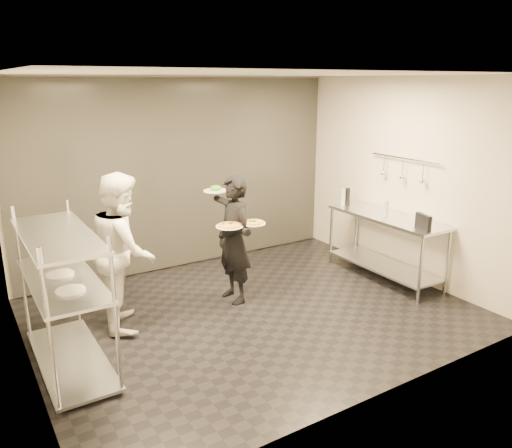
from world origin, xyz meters
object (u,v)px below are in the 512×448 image
bottle_clear (386,208)px  bottle_dark (347,196)px  waiter (234,240)px  pizza_plate_far (254,223)px  bottle_green (343,197)px  pass_rack (64,293)px  chef (124,251)px  pizza_plate_near (229,226)px  prep_counter (385,236)px  pos_monitor (423,222)px  salad_plate (216,189)px

bottle_clear → bottle_dark: size_ratio=0.86×
waiter → pizza_plate_far: waiter is taller
bottle_green → waiter: bearing=-170.8°
waiter → pass_rack: bearing=-79.0°
waiter → bottle_clear: bearing=77.1°
pass_rack → bottle_clear: 4.33m
chef → pizza_plate_near: chef is taller
prep_counter → bottle_dark: 0.90m
waiter → pizza_plate_far: (0.14, -0.24, 0.26)m
chef → bottle_green: size_ratio=7.11×
prep_counter → pos_monitor: size_ratio=6.55×
pizza_plate_near → waiter: bearing=47.3°
pass_rack → chef: bearing=36.1°
prep_counter → pizza_plate_near: (-2.34, 0.30, 0.44)m
pass_rack → pizza_plate_near: (1.99, 0.30, 0.29)m
pizza_plate_far → bottle_clear: bottle_clear is taller
salad_plate → pos_monitor: size_ratio=1.13×
chef → salad_plate: 1.41m
salad_plate → bottle_dark: size_ratio=1.25×
bottle_clear → bottle_dark: (-0.01, 0.78, 0.02)m
waiter → pos_monitor: size_ratio=5.90×
pass_rack → salad_plate: size_ratio=5.17×
pass_rack → pizza_plate_far: pass_rack is taller
bottle_green → pass_rack: bearing=-169.2°
pass_rack → bottle_dark: bearing=10.5°
pass_rack → pizza_plate_near: 2.03m
prep_counter → pizza_plate_far: pizza_plate_far is taller
chef → bottle_clear: (3.54, -0.54, 0.14)m
waiter → salad_plate: 0.68m
chef → bottle_clear: bearing=-81.7°
waiter → bottle_clear: size_ratio=7.59×
bottle_green → bottle_clear: bearing=-82.9°
prep_counter → pizza_plate_near: 2.40m
prep_counter → salad_plate: size_ratio=5.81×
pass_rack → bottle_green: (4.22, 0.80, 0.28)m
pizza_plate_near → salad_plate: salad_plate is taller
bottle_clear → pizza_plate_near: bearing=173.3°
chef → pos_monitor: (3.44, -1.28, 0.13)m
prep_counter → chef: (-3.56, 0.56, 0.26)m
pizza_plate_far → salad_plate: 0.69m
bottle_green → bottle_dark: bottle_green is taller
pass_rack → waiter: 2.19m
waiter → bottle_clear: (2.18, -0.44, 0.22)m
bottle_clear → salad_plate: bearing=161.1°
bottle_dark → pos_monitor: bearing=-93.8°
chef → salad_plate: size_ratio=5.75×
chef → pizza_plate_far: 1.56m
pass_rack → bottle_clear: pass_rack is taller
salad_plate → bottle_green: bearing=0.3°
pass_rack → pos_monitor: size_ratio=5.83×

